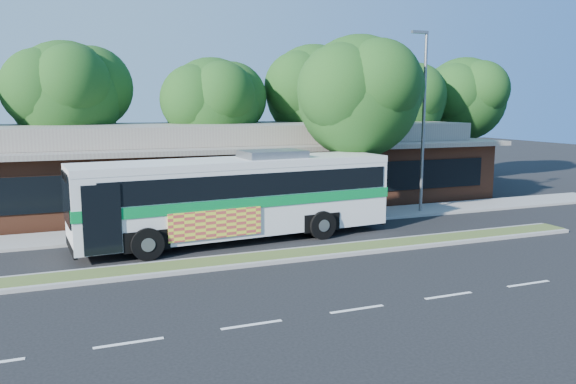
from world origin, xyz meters
name	(u,v)px	position (x,y,z in m)	size (l,w,h in m)	color
ground	(289,262)	(0.00, 0.00, 0.00)	(120.00, 120.00, 0.00)	black
median_strip	(283,256)	(0.00, 0.60, 0.07)	(26.00, 1.10, 0.15)	#455C27
sidewalk	(238,225)	(0.00, 6.40, 0.06)	(44.00, 2.60, 0.12)	gray
plaza_building	(204,166)	(0.00, 12.99, 2.13)	(33.20, 11.20, 4.45)	brown
lamp_post	(423,117)	(9.56, 6.00, 4.90)	(0.93, 0.18, 9.07)	slate
tree_bg_b	(74,93)	(-6.57, 16.14, 6.14)	(6.69, 6.00, 9.00)	black
tree_bg_c	(218,103)	(1.40, 15.13, 5.59)	(6.24, 5.60, 8.26)	black
tree_bg_d	(319,91)	(8.45, 16.15, 6.42)	(6.91, 6.20, 9.37)	black
tree_bg_e	(405,101)	(14.42, 15.14, 5.74)	(6.47, 5.80, 8.50)	black
tree_bg_f	(467,97)	(20.43, 16.14, 6.06)	(6.69, 6.00, 8.92)	black
transit_bus	(238,191)	(-0.74, 3.80, 2.02)	(13.13, 3.93, 3.63)	silver
sidewalk_tree	(365,94)	(6.42, 6.34, 6.00)	(6.52, 5.85, 8.79)	black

